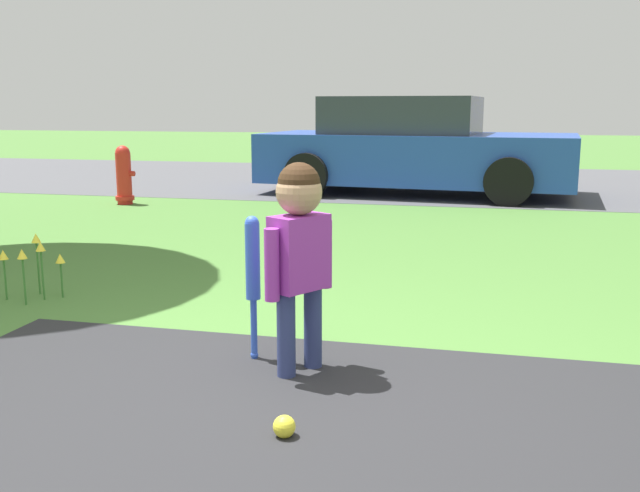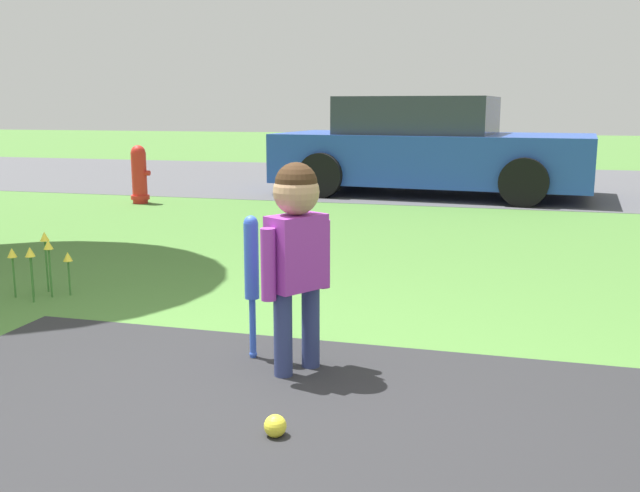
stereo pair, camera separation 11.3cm
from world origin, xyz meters
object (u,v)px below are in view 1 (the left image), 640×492
object	(u,v)px
child	(299,238)
baseball_bat	(253,267)
sports_ball	(284,426)
fire_hydrant	(124,176)
parked_car	(414,148)

from	to	relation	value
child	baseball_bat	xyz separation A→B (m)	(-0.26, 0.11, -0.17)
baseball_bat	sports_ball	distance (m)	0.96
child	baseball_bat	distance (m)	0.33
child	baseball_bat	size ratio (longest dim) A/B	1.38
child	sports_ball	world-z (taller)	child
child	fire_hydrant	world-z (taller)	child
baseball_bat	fire_hydrant	distance (m)	5.99
baseball_bat	sports_ball	world-z (taller)	baseball_bat
baseball_bat	parked_car	world-z (taller)	parked_car
child	parked_car	size ratio (longest dim) A/B	0.22
sports_ball	child	bearing A→B (deg)	100.02
child	baseball_bat	bearing A→B (deg)	97.58
sports_ball	fire_hydrant	distance (m)	6.85
child	sports_ball	bearing A→B (deg)	-138.62
fire_hydrant	parked_car	bearing A→B (deg)	30.14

